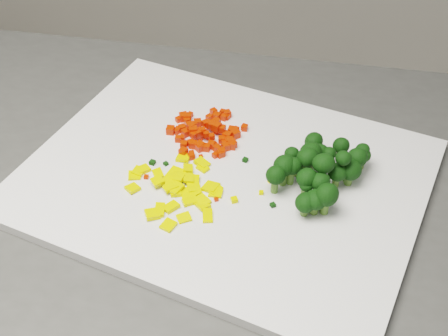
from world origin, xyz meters
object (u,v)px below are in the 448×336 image
(broccoli_pile, at_px, (322,163))
(cutting_board, at_px, (224,178))
(pepper_pile, at_px, (177,186))
(carrot_pile, at_px, (207,127))

(broccoli_pile, bearing_deg, cutting_board, -167.48)
(broccoli_pile, bearing_deg, pepper_pile, -154.65)
(pepper_pile, bearing_deg, carrot_pile, 92.22)
(cutting_board, relative_size, pepper_pile, 3.88)
(cutting_board, bearing_deg, carrot_pile, 126.36)
(carrot_pile, height_order, pepper_pile, carrot_pile)
(carrot_pile, xyz_separation_m, pepper_pile, (0.00, -0.12, -0.01))
(pepper_pile, xyz_separation_m, broccoli_pile, (0.17, 0.08, 0.02))
(carrot_pile, relative_size, broccoli_pile, 0.83)
(cutting_board, distance_m, carrot_pile, 0.09)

